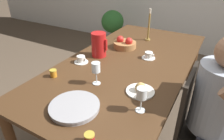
{
  "coord_description": "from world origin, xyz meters",
  "views": [
    {
      "loc": [
        0.68,
        -1.5,
        1.54
      ],
      "look_at": [
        0.0,
        -0.31,
        0.79
      ],
      "focal_mm": 32.0,
      "sensor_mm": 36.0,
      "label": 1
    }
  ],
  "objects_px": {
    "jam_jar_red": "(53,73)",
    "person_seated": "(221,110)",
    "wine_glass_water": "(96,68)",
    "bread_plate": "(140,90)",
    "serving_tray": "(75,107)",
    "red_pitcher": "(99,45)",
    "jam_jar_amber": "(90,138)",
    "chair_person_side": "(199,131)",
    "wine_glass_juice": "(142,95)",
    "potted_plant": "(112,24)",
    "teacup_across": "(149,56)",
    "candlestick_tall": "(149,28)",
    "teacup_near_person": "(81,60)",
    "fruit_bowl": "(125,44)"
  },
  "relations": [
    {
      "from": "red_pitcher",
      "to": "jam_jar_amber",
      "type": "relative_size",
      "value": 3.76
    },
    {
      "from": "teacup_near_person",
      "to": "person_seated",
      "type": "bearing_deg",
      "value": -3.58
    },
    {
      "from": "person_seated",
      "to": "teacup_across",
      "type": "height_order",
      "value": "person_seated"
    },
    {
      "from": "wine_glass_juice",
      "to": "potted_plant",
      "type": "distance_m",
      "value": 2.81
    },
    {
      "from": "teacup_across",
      "to": "candlestick_tall",
      "type": "xyz_separation_m",
      "value": [
        -0.18,
        0.45,
        0.11
      ]
    },
    {
      "from": "potted_plant",
      "to": "teacup_near_person",
      "type": "bearing_deg",
      "value": -68.06
    },
    {
      "from": "wine_glass_water",
      "to": "candlestick_tall",
      "type": "height_order",
      "value": "candlestick_tall"
    },
    {
      "from": "bread_plate",
      "to": "potted_plant",
      "type": "distance_m",
      "value": 2.61
    },
    {
      "from": "jam_jar_amber",
      "to": "fruit_bowl",
      "type": "relative_size",
      "value": 0.26
    },
    {
      "from": "wine_glass_water",
      "to": "serving_tray",
      "type": "height_order",
      "value": "wine_glass_water"
    },
    {
      "from": "red_pitcher",
      "to": "candlestick_tall",
      "type": "bearing_deg",
      "value": 68.23
    },
    {
      "from": "serving_tray",
      "to": "potted_plant",
      "type": "relative_size",
      "value": 0.43
    },
    {
      "from": "person_seated",
      "to": "bread_plate",
      "type": "bearing_deg",
      "value": -79.33
    },
    {
      "from": "wine_glass_water",
      "to": "bread_plate",
      "type": "distance_m",
      "value": 0.35
    },
    {
      "from": "candlestick_tall",
      "to": "serving_tray",
      "type": "bearing_deg",
      "value": -88.28
    },
    {
      "from": "red_pitcher",
      "to": "candlestick_tall",
      "type": "relative_size",
      "value": 0.64
    },
    {
      "from": "teacup_near_person",
      "to": "jam_jar_red",
      "type": "distance_m",
      "value": 0.31
    },
    {
      "from": "wine_glass_juice",
      "to": "teacup_across",
      "type": "height_order",
      "value": "wine_glass_juice"
    },
    {
      "from": "red_pitcher",
      "to": "fruit_bowl",
      "type": "bearing_deg",
      "value": 68.39
    },
    {
      "from": "wine_glass_juice",
      "to": "red_pitcher",
      "type": "bearing_deg",
      "value": 139.95
    },
    {
      "from": "teacup_across",
      "to": "serving_tray",
      "type": "relative_size",
      "value": 0.4
    },
    {
      "from": "wine_glass_juice",
      "to": "jam_jar_amber",
      "type": "relative_size",
      "value": 2.72
    },
    {
      "from": "jam_jar_red",
      "to": "wine_glass_juice",
      "type": "bearing_deg",
      "value": -3.15
    },
    {
      "from": "teacup_near_person",
      "to": "chair_person_side",
      "type": "bearing_deg",
      "value": -4.19
    },
    {
      "from": "wine_glass_juice",
      "to": "jam_jar_amber",
      "type": "distance_m",
      "value": 0.38
    },
    {
      "from": "chair_person_side",
      "to": "potted_plant",
      "type": "distance_m",
      "value": 2.78
    },
    {
      "from": "wine_glass_juice",
      "to": "jam_jar_red",
      "type": "distance_m",
      "value": 0.75
    },
    {
      "from": "red_pitcher",
      "to": "fruit_bowl",
      "type": "relative_size",
      "value": 0.96
    },
    {
      "from": "teacup_across",
      "to": "fruit_bowl",
      "type": "xyz_separation_m",
      "value": [
        -0.31,
        0.13,
        0.01
      ]
    },
    {
      "from": "red_pitcher",
      "to": "chair_person_side",
      "type": "bearing_deg",
      "value": -15.46
    },
    {
      "from": "bread_plate",
      "to": "potted_plant",
      "type": "relative_size",
      "value": 0.27
    },
    {
      "from": "person_seated",
      "to": "chair_person_side",
      "type": "bearing_deg",
      "value": -86.14
    },
    {
      "from": "chair_person_side",
      "to": "wine_glass_water",
      "type": "distance_m",
      "value": 0.84
    },
    {
      "from": "wine_glass_water",
      "to": "jam_jar_red",
      "type": "xyz_separation_m",
      "value": [
        -0.35,
        -0.08,
        -0.09
      ]
    },
    {
      "from": "wine_glass_water",
      "to": "teacup_near_person",
      "type": "relative_size",
      "value": 1.39
    },
    {
      "from": "wine_glass_water",
      "to": "teacup_near_person",
      "type": "xyz_separation_m",
      "value": [
        -0.31,
        0.23,
        -0.1
      ]
    },
    {
      "from": "wine_glass_juice",
      "to": "candlestick_tall",
      "type": "height_order",
      "value": "candlestick_tall"
    },
    {
      "from": "chair_person_side",
      "to": "bread_plate",
      "type": "height_order",
      "value": "chair_person_side"
    },
    {
      "from": "teacup_near_person",
      "to": "jam_jar_amber",
      "type": "distance_m",
      "value": 0.92
    },
    {
      "from": "bread_plate",
      "to": "candlestick_tall",
      "type": "distance_m",
      "value": 1.06
    },
    {
      "from": "chair_person_side",
      "to": "teacup_near_person",
      "type": "bearing_deg",
      "value": -94.19
    },
    {
      "from": "serving_tray",
      "to": "jam_jar_amber",
      "type": "xyz_separation_m",
      "value": [
        0.23,
        -0.17,
        0.02
      ]
    },
    {
      "from": "chair_person_side",
      "to": "serving_tray",
      "type": "bearing_deg",
      "value": -57.07
    },
    {
      "from": "serving_tray",
      "to": "jam_jar_red",
      "type": "height_order",
      "value": "jam_jar_red"
    },
    {
      "from": "red_pitcher",
      "to": "teacup_across",
      "type": "relative_size",
      "value": 1.82
    },
    {
      "from": "chair_person_side",
      "to": "jam_jar_red",
      "type": "xyz_separation_m",
      "value": [
        -1.09,
        -0.23,
        0.27
      ]
    },
    {
      "from": "wine_glass_juice",
      "to": "candlestick_tall",
      "type": "relative_size",
      "value": 0.46
    },
    {
      "from": "chair_person_side",
      "to": "serving_tray",
      "type": "relative_size",
      "value": 2.97
    },
    {
      "from": "person_seated",
      "to": "teacup_across",
      "type": "bearing_deg",
      "value": -124.62
    },
    {
      "from": "jam_jar_red",
      "to": "person_seated",
      "type": "bearing_deg",
      "value": 11.31
    }
  ]
}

